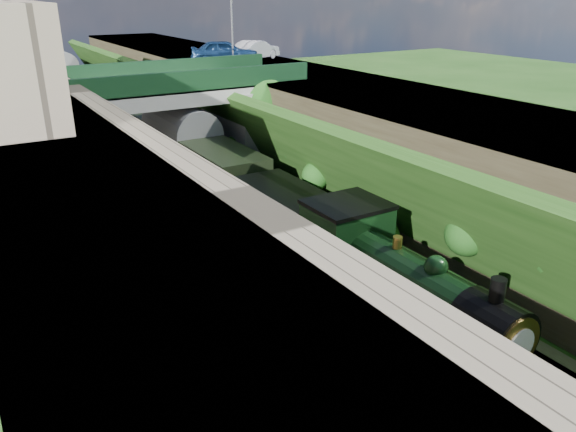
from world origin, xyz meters
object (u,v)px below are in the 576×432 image
Objects in this scene: lamppost at (232,17)px; tender at (287,223)px; car_blue at (225,52)px; road_bridge at (176,119)px; tree at (263,107)px; locomotive at (397,286)px; car_silver at (256,50)px.

lamppost reaches higher than tender.
road_bridge is at bearing 160.19° from car_blue.
car_blue is at bearing 45.90° from road_bridge.
lamppost is 21.18m from tender.
car_blue is at bearing 79.34° from tree.
tender is (-0.00, 7.36, -0.27)m from locomotive.
lamppost is (1.91, 7.88, 4.92)m from tree.
car_blue is 0.83× the size of tender.
car_silver reaches higher than locomotive.
car_silver is at bearing 38.52° from road_bridge.
car_blue is (1.67, 8.89, 2.45)m from tree.
tree is 0.65× the size of locomotive.
tree is at bearing 66.02° from tender.
car_silver is 29.78m from locomotive.
tender is at bearing 90.00° from locomotive.
road_bridge reaches higher than tree.
tender is at bearing -109.73° from lamppost.
lamppost is at bearing -142.18° from car_blue.
locomotive is at bearing -90.00° from tender.
tree is (4.97, -2.03, 0.57)m from road_bridge.
car_blue is 3.24m from car_silver.
tender is (-6.39, -19.48, -5.48)m from car_blue.
car_blue reaches higher than car_silver.
locomotive reaches higher than tender.
car_silver is (9.75, 7.76, 2.92)m from road_bridge.
lamppost reaches higher than locomotive.
car_silver is at bearing -49.38° from car_blue.
tender is (0.26, -12.63, -2.46)m from road_bridge.
road_bridge is 2.67× the size of lamppost.
lamppost is 1.33× the size of car_silver.
tree reaches higher than locomotive.
car_silver is (4.78, 9.80, 2.35)m from tree.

